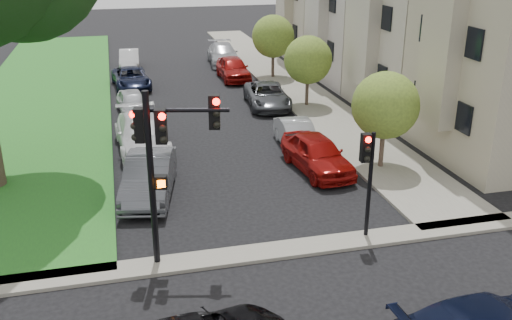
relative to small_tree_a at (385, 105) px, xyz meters
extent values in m
plane|color=black|center=(-6.20, -7.69, -2.81)|extent=(140.00, 140.00, 0.00)
cube|color=#266123|center=(-15.20, 16.31, -2.75)|extent=(8.00, 44.00, 0.12)
cube|color=slate|center=(0.55, 16.31, -2.75)|extent=(3.50, 44.00, 0.12)
cube|color=slate|center=(-6.20, -5.69, -2.75)|extent=(60.00, 1.00, 0.12)
cube|color=gray|center=(2.45, 0.31, 1.69)|extent=(0.70, 2.20, 5.50)
cube|color=black|center=(2.75, 0.31, 2.69)|extent=(0.08, 3.60, 6.00)
cube|color=gray|center=(6.30, 7.81, 2.19)|extent=(7.00, 7.40, 10.00)
cube|color=gray|center=(2.45, 7.81, 1.69)|extent=(0.70, 2.20, 5.50)
cube|color=black|center=(2.75, 7.81, 2.69)|extent=(0.08, 3.60, 6.00)
cube|color=#A2958D|center=(6.30, 15.31, 2.19)|extent=(7.00, 7.40, 10.00)
cube|color=#A2958D|center=(2.45, 15.31, 1.69)|extent=(0.70, 2.20, 5.50)
cube|color=black|center=(2.75, 15.31, 2.69)|extent=(0.08, 3.60, 6.00)
cube|color=tan|center=(2.45, 22.81, 1.69)|extent=(0.70, 2.20, 5.50)
cylinder|color=#432C20|center=(0.00, 0.00, -1.81)|extent=(0.20, 0.20, 2.01)
sphere|color=#4D6525|center=(0.00, 0.00, 0.01)|extent=(2.82, 2.82, 2.82)
cylinder|color=#432C20|center=(0.00, 9.89, -1.83)|extent=(0.20, 0.20, 1.97)
sphere|color=#4D6525|center=(0.00, 9.89, -0.05)|extent=(2.76, 2.76, 2.76)
cylinder|color=#432C20|center=(0.00, 17.31, -1.77)|extent=(0.21, 0.21, 2.09)
sphere|color=#4D6525|center=(0.00, 17.31, 0.11)|extent=(2.92, 2.92, 2.92)
cylinder|color=black|center=(-10.00, -5.49, -0.09)|extent=(0.23, 0.23, 5.45)
cylinder|color=black|center=(-8.85, -5.49, 2.01)|extent=(2.27, 0.65, 0.13)
cube|color=black|center=(-9.63, -5.49, 1.59)|extent=(0.37, 0.34, 1.00)
cube|color=black|center=(-8.11, -5.49, 1.90)|extent=(0.37, 0.34, 1.00)
cube|color=black|center=(-10.21, -5.23, 1.59)|extent=(0.34, 0.37, 1.00)
sphere|color=#FF0C05|center=(-9.63, -5.65, 1.92)|extent=(0.21, 0.21, 0.21)
sphere|color=black|center=(-9.63, -5.65, 1.25)|extent=(0.21, 0.21, 0.21)
cube|color=black|center=(-9.74, -5.49, -0.09)|extent=(0.42, 0.34, 0.40)
cube|color=#FF5905|center=(-9.74, -5.64, -0.09)|extent=(0.23, 0.03, 0.23)
cylinder|color=black|center=(-3.14, -5.49, -0.96)|extent=(0.14, 0.14, 3.70)
cube|color=black|center=(-3.38, -5.49, 0.40)|extent=(0.31, 0.27, 0.92)
sphere|color=#FF0C05|center=(-3.38, -5.64, 0.71)|extent=(0.19, 0.19, 0.19)
imported|color=maroon|center=(-2.77, 0.40, -2.03)|extent=(2.28, 4.72, 1.55)
imported|color=#999BA0|center=(-2.75, 3.23, -2.15)|extent=(1.58, 4.08, 1.33)
imported|color=#3F4247|center=(-2.26, 10.42, -2.13)|extent=(2.70, 5.10, 1.37)
imported|color=maroon|center=(-2.79, 17.54, -2.02)|extent=(1.89, 4.66, 1.59)
imported|color=#999BA0|center=(-2.49, 22.80, -2.03)|extent=(2.55, 5.50, 1.56)
imported|color=#3F4247|center=(-9.84, -0.42, -2.01)|extent=(2.60, 5.08, 1.60)
imported|color=silver|center=(-9.81, 4.79, -2.01)|extent=(2.53, 5.64, 1.60)
imported|color=#999BA0|center=(-9.97, 10.89, -2.15)|extent=(1.88, 3.98, 1.32)
imported|color=black|center=(-9.78, 16.85, -2.15)|extent=(2.58, 4.93, 1.32)
imported|color=silver|center=(-9.64, 23.15, -2.14)|extent=(1.64, 4.15, 1.35)
camera|label=1|loc=(-10.71, -20.80, 6.53)|focal=40.00mm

